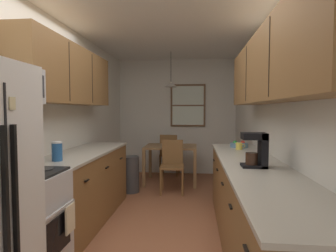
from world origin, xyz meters
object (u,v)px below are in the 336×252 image
Objects in this scene: microwave_over_range at (2,84)px; dining_table at (171,151)px; storage_canister at (57,151)px; fruit_bowl at (239,145)px; stove_range at (20,228)px; mug_by_coffeemaker at (239,146)px; table_serving_bowl at (176,144)px; dining_chair_far at (169,153)px; trash_bin at (131,174)px; coffee_maker at (257,149)px; dining_chair_near at (172,163)px.

dining_table is (1.05, 3.31, -1.01)m from microwave_over_range.
storage_canister is 0.81× the size of fruit_bowl.
fruit_bowl is (2.14, 1.93, -0.70)m from microwave_over_range.
mug_by_coffeemaker is at bearing 40.23° from stove_range.
fruit_bowl is 1.79m from table_serving_bowl.
dining_chair_far is at bearing 77.73° from stove_range.
microwave_over_range reaches higher than trash_bin.
table_serving_bowl is at bearing 71.45° from microwave_over_range.
storage_canister is 1.99m from coffee_maker.
dining_chair_near is 0.72m from table_serving_bowl.
stove_range reaches higher than dining_table.
mug_by_coffeemaker is (2.11, 1.69, -0.69)m from microwave_over_range.
microwave_over_range is at bearing -108.55° from table_serving_bowl.
coffee_maker is at bearing -71.45° from table_serving_bowl.
coffee_maker is 3.03m from table_serving_bowl.
mug_by_coffeemaker is (0.01, 1.16, -0.12)m from coffee_maker.
trash_bin is 1.97× the size of coffee_maker.
dining_chair_near is at bearing 67.44° from microwave_over_range.
fruit_bowl is at bearing -38.01° from dining_chair_near.
dining_chair_far is 0.61m from table_serving_bowl.
storage_canister is 2.26m from mug_by_coffeemaker.
dining_chair_near is 1.44× the size of trash_bin.
fruit_bowl is (2.04, 1.28, -0.06)m from storage_canister.
dining_table is at bearing -138.61° from table_serving_bowl.
trash_bin is (-0.64, -0.69, -0.31)m from dining_table.
table_serving_bowl is (-0.97, 1.70, -0.18)m from mug_by_coffeemaker.
microwave_over_range is at bearing -103.85° from dining_chair_far.
table_serving_bowl is at bearing 73.20° from stove_range.
stove_range is 2.90m from dining_chair_near.
stove_range is 4.42× the size of fruit_bowl.
stove_range is 2.14m from coffee_maker.
fruit_bowl is (1.18, -1.98, 0.44)m from dining_chair_far.
coffee_maker is 1.40m from fruit_bowl.
mug_by_coffeemaker is 0.50× the size of fruit_bowl.
coffee_maker is 1.86× the size of table_serving_bowl.
mug_by_coffeemaker is at bearing -46.39° from dining_chair_near.
microwave_over_range reaches higher than dining_table.
microwave_over_range is 2.00× the size of coffee_maker.
coffee_maker is at bearing 14.14° from microwave_over_range.
storage_canister is (-0.30, -1.98, 0.69)m from trash_bin.
coffee_maker is (1.13, -3.38, 0.57)m from dining_chair_far.
dining_chair_far is 2.54m from mug_by_coffeemaker.
stove_range reaches higher than dining_chair_far.
coffee_maker is at bearing -91.94° from fruit_bowl.
trash_bin is at bearing -133.08° from dining_table.
storage_canister is (-1.02, -2.07, 0.50)m from dining_chair_near.
storage_canister reaches higher than dining_chair_far.
mug_by_coffeemaker is 0.24m from fruit_bowl.
dining_chair_near is 7.20× the size of mug_by_coffeemaker.
table_serving_bowl is at bearing 119.80° from mug_by_coffeemaker.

